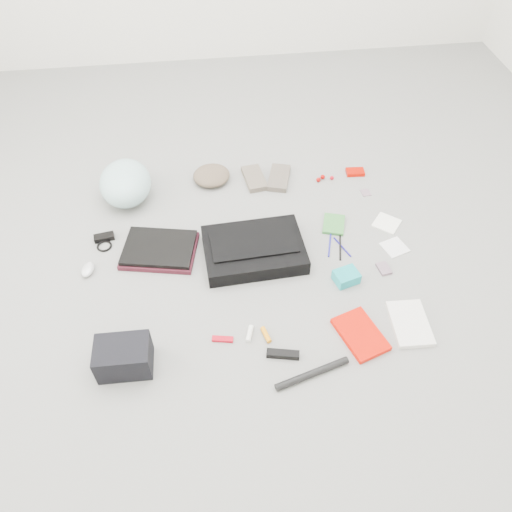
{
  "coord_description": "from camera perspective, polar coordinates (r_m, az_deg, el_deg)",
  "views": [
    {
      "loc": [
        -0.19,
        -1.5,
        1.73
      ],
      "look_at": [
        0.0,
        0.0,
        0.05
      ],
      "focal_mm": 35.0,
      "sensor_mm": 36.0,
      "label": 1
    }
  ],
  "objects": [
    {
      "name": "altoids_tin",
      "position": [
        2.82,
        11.26,
        9.39
      ],
      "size": [
        0.1,
        0.07,
        0.02
      ],
      "primitive_type": "cube",
      "rotation": [
        0.0,
        0.0,
        -0.07
      ],
      "color": "#B60C00",
      "rests_on": "ground_plane"
    },
    {
      "name": "laptop_sleeve",
      "position": [
        2.38,
        -10.95,
        0.58
      ],
      "size": [
        0.38,
        0.32,
        0.02
      ],
      "primitive_type": "cube",
      "rotation": [
        0.0,
        0.0,
        -0.21
      ],
      "color": "#46141F",
      "rests_on": "ground_plane"
    },
    {
      "name": "toiletry_tube_orange",
      "position": [
        2.05,
        1.15,
        -8.98
      ],
      "size": [
        0.04,
        0.08,
        0.02
      ],
      "primitive_type": "cylinder",
      "rotation": [
        1.57,
        0.0,
        0.27
      ],
      "color": "orange",
      "rests_on": "ground_plane"
    },
    {
      "name": "lollipop_c",
      "position": [
        2.76,
        8.67,
        8.82
      ],
      "size": [
        0.03,
        0.03,
        0.02
      ],
      "primitive_type": "sphere",
      "rotation": [
        0.0,
        0.0,
        0.39
      ],
      "color": "red",
      "rests_on": "ground_plane"
    },
    {
      "name": "cable_coil",
      "position": [
        2.47,
        -16.94,
        1.09
      ],
      "size": [
        0.09,
        0.09,
        0.01
      ],
      "primitive_type": "torus",
      "rotation": [
        0.0,
        0.0,
        0.22
      ],
      "color": "black",
      "rests_on": "ground_plane"
    },
    {
      "name": "pen_blue",
      "position": [
        2.4,
        8.42,
        1.22
      ],
      "size": [
        0.05,
        0.14,
        0.01
      ],
      "primitive_type": "cylinder",
      "rotation": [
        1.57,
        0.0,
        -0.29
      ],
      "color": "navy",
      "rests_on": "ground_plane"
    },
    {
      "name": "toiletry_tube_white",
      "position": [
        2.05,
        -0.74,
        -8.87
      ],
      "size": [
        0.04,
        0.08,
        0.02
      ],
      "primitive_type": "cylinder",
      "rotation": [
        1.57,
        0.0,
        -0.31
      ],
      "color": "white",
      "rests_on": "ground_plane"
    },
    {
      "name": "beanie",
      "position": [
        2.72,
        -5.11,
        9.15
      ],
      "size": [
        0.25,
        0.24,
        0.07
      ],
      "primitive_type": "ellipsoid",
      "rotation": [
        0.0,
        0.0,
        0.31
      ],
      "color": "brown",
      "rests_on": "ground_plane"
    },
    {
      "name": "bike_pump",
      "position": [
        1.97,
        6.45,
        -13.2
      ],
      "size": [
        0.3,
        0.11,
        0.03
      ],
      "primitive_type": "cylinder",
      "rotation": [
        0.0,
        1.57,
        0.27
      ],
      "color": "black",
      "rests_on": "ground_plane"
    },
    {
      "name": "camera_bag",
      "position": [
        2.0,
        -14.88,
        -11.09
      ],
      "size": [
        0.21,
        0.15,
        0.13
      ],
      "primitive_type": "cube",
      "rotation": [
        0.0,
        0.0,
        -0.02
      ],
      "color": "black",
      "rests_on": "ground_plane"
    },
    {
      "name": "ground_plane",
      "position": [
        2.3,
        0.0,
        -0.83
      ],
      "size": [
        4.0,
        4.0,
        0.0
      ],
      "primitive_type": "plane",
      "color": "slate"
    },
    {
      "name": "mitten_left",
      "position": [
        2.72,
        -0.19,
        8.88
      ],
      "size": [
        0.13,
        0.21,
        0.03
      ],
      "primitive_type": "cube",
      "rotation": [
        0.0,
        0.0,
        0.14
      ],
      "color": "#695E50",
      "rests_on": "ground_plane"
    },
    {
      "name": "book_white",
      "position": [
        2.18,
        17.16,
        -7.38
      ],
      "size": [
        0.16,
        0.23,
        0.02
      ],
      "primitive_type": "cube",
      "rotation": [
        0.0,
        0.0,
        -0.05
      ],
      "color": "silver",
      "rests_on": "ground_plane"
    },
    {
      "name": "bike_helmet",
      "position": [
        2.64,
        -14.7,
        8.06
      ],
      "size": [
        0.27,
        0.33,
        0.19
      ],
      "primitive_type": "ellipsoid",
      "rotation": [
        0.0,
        0.0,
        0.03
      ],
      "color": "#B2E3E2",
      "rests_on": "ground_plane"
    },
    {
      "name": "napkin_top",
      "position": [
        2.56,
        14.7,
        3.65
      ],
      "size": [
        0.16,
        0.16,
        0.01
      ],
      "primitive_type": "cube",
      "rotation": [
        0.0,
        0.0,
        0.87
      ],
      "color": "white",
      "rests_on": "ground_plane"
    },
    {
      "name": "u_lock",
      "position": [
        2.0,
        3.09,
        -11.14
      ],
      "size": [
        0.13,
        0.06,
        0.03
      ],
      "primitive_type": "cube",
      "rotation": [
        0.0,
        0.0,
        -0.22
      ],
      "color": "black",
      "rests_on": "ground_plane"
    },
    {
      "name": "messenger_bag",
      "position": [
        2.3,
        -0.24,
        0.73
      ],
      "size": [
        0.47,
        0.35,
        0.08
      ],
      "primitive_type": "cube",
      "rotation": [
        0.0,
        0.0,
        0.05
      ],
      "color": "black",
      "rests_on": "ground_plane"
    },
    {
      "name": "notepad",
      "position": [
        2.49,
        8.87,
        3.6
      ],
      "size": [
        0.14,
        0.16,
        0.02
      ],
      "primitive_type": "cube",
      "rotation": [
        0.0,
        0.0,
        -0.31
      ],
      "color": "#367B34",
      "rests_on": "ground_plane"
    },
    {
      "name": "mouse",
      "position": [
        2.38,
        -18.67,
        -1.46
      ],
      "size": [
        0.07,
        0.1,
        0.03
      ],
      "primitive_type": "ellipsoid",
      "rotation": [
        0.0,
        0.0,
        -0.23
      ],
      "color": "silver",
      "rests_on": "ground_plane"
    },
    {
      "name": "lollipop_a",
      "position": [
        2.73,
        7.15,
        8.64
      ],
      "size": [
        0.03,
        0.03,
        0.02
      ],
      "primitive_type": "sphere",
      "rotation": [
        0.0,
        0.0,
        0.11
      ],
      "color": "#A30A08",
      "rests_on": "ground_plane"
    },
    {
      "name": "multitool",
      "position": [
        2.05,
        -3.84,
        -9.47
      ],
      "size": [
        0.09,
        0.04,
        0.01
      ],
      "primitive_type": "cube",
      "rotation": [
        0.0,
        0.0,
        -0.2
      ],
      "color": "#AC0615",
      "rests_on": "ground_plane"
    },
    {
      "name": "bag_flap",
      "position": [
        2.27,
        -0.24,
        1.46
      ],
      "size": [
        0.4,
        0.2,
        0.01
      ],
      "primitive_type": "cube",
      "rotation": [
        0.0,
        0.0,
        0.05
      ],
      "color": "black",
      "rests_on": "messenger_bag"
    },
    {
      "name": "pen_navy",
      "position": [
        2.4,
        9.84,
        1.02
      ],
      "size": [
        0.06,
        0.13,
        0.01
      ],
      "primitive_type": "cylinder",
      "rotation": [
        1.57,
        0.0,
        0.37
      ],
      "color": "navy",
      "rests_on": "ground_plane"
    },
    {
      "name": "mitten_right",
      "position": [
        2.72,
        2.65,
        8.91
      ],
      "size": [
        0.16,
        0.23,
        0.03
      ],
      "primitive_type": "cube",
      "rotation": [
        0.0,
        0.0,
        -0.29
      ],
      "color": "#63584D",
      "rests_on": "ground_plane"
    },
    {
      "name": "laptop",
      "position": [
        2.36,
        -11.03,
        0.95
      ],
      "size": [
        0.36,
        0.3,
        0.02
      ],
      "primitive_type": "cube",
      "rotation": [
        0.0,
        0.0,
        -0.21
      ],
      "color": "black",
      "rests_on": "laptop_sleeve"
    },
    {
      "name": "accordion_wallet",
      "position": [
        2.25,
        10.28,
        -2.36
      ],
      "size": [
        0.12,
        0.11,
        0.05
      ],
      "primitive_type": "cube",
      "rotation": [
        0.0,
        0.0,
        0.27
      ],
      "color": "#15A7AC",
      "rests_on": "ground_plane"
    },
    {
      "name": "napkin_bottom",
      "position": [
        2.45,
        15.55,
        0.96
      ],
      "size": [
        0.13,
        0.13,
        0.01
      ],
      "primitive_type": "cube",
      "rotation": [
        0.0,
        0.0,
        0.32
      ],
      "color": "white",
      "rests_on": "ground_plane"
    },
    {
      "name": "card_deck",
      "position": [
        2.34,
        14.4,
        -1.41
      ],
      "size": [
        0.06,
        0.08,
        0.01
      ],
      "primitive_type": "cube",
      "rotation": [
        0.0,
        0.0,
        0.16
      ],
      "color": "gray",
      "rests_on": "ground_plane"
    },
    {
      "name": "stamp_sheet",
      "position": [
        2.71,
        12.43,
        7.1
      ],
      "size": [
        0.05,
        0.06,
        0.0
      ],
      "primitive_type": "cube",
      "rotation": [
        0.0,
        0.0,
        0.11
      ],
      "color": "gray",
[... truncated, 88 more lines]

